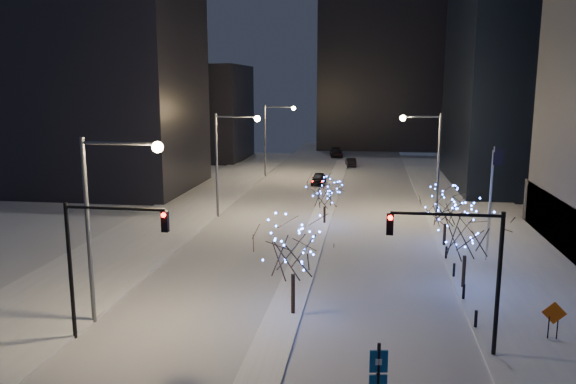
% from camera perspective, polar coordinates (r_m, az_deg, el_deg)
% --- Properties ---
extents(ground, '(160.00, 160.00, 0.00)m').
position_cam_1_polar(ground, '(28.01, -1.84, -15.90)').
color(ground, silver).
rests_on(ground, ground).
extents(road, '(20.00, 130.00, 0.02)m').
position_cam_1_polar(road, '(61.10, 3.97, -1.14)').
color(road, silver).
rests_on(road, ground).
extents(median, '(2.00, 80.00, 0.15)m').
position_cam_1_polar(median, '(56.22, 3.57, -2.12)').
color(median, white).
rests_on(median, ground).
extents(east_sidewalk, '(10.00, 90.00, 0.15)m').
position_cam_1_polar(east_sidewalk, '(47.52, 20.91, -5.22)').
color(east_sidewalk, white).
rests_on(east_sidewalk, ground).
extents(west_sidewalk, '(8.00, 90.00, 0.15)m').
position_cam_1_polar(west_sidewalk, '(49.90, -13.72, -4.06)').
color(west_sidewalk, white).
rests_on(west_sidewalk, ground).
extents(filler_west_near, '(22.00, 18.00, 24.00)m').
position_cam_1_polar(filler_west_near, '(72.35, -18.60, 9.74)').
color(filler_west_near, black).
rests_on(filler_west_near, ground).
extents(filler_west_far, '(18.00, 16.00, 16.00)m').
position_cam_1_polar(filler_west_far, '(99.53, -9.58, 7.96)').
color(filler_west_far, black).
rests_on(filler_west_far, ground).
extents(horizon_block, '(24.00, 14.00, 42.00)m').
position_cam_1_polar(horizon_block, '(116.95, 9.39, 14.73)').
color(horizon_block, black).
rests_on(horizon_block, ground).
extents(street_lamp_w_near, '(4.40, 0.56, 10.00)m').
position_cam_1_polar(street_lamp_w_near, '(30.44, -18.03, -1.27)').
color(street_lamp_w_near, '#595E66').
rests_on(street_lamp_w_near, ground).
extents(street_lamp_w_mid, '(4.40, 0.56, 10.00)m').
position_cam_1_polar(street_lamp_w_mid, '(53.69, -6.19, 4.19)').
color(street_lamp_w_mid, '#595E66').
rests_on(street_lamp_w_mid, ground).
extents(street_lamp_w_far, '(4.40, 0.56, 10.00)m').
position_cam_1_polar(street_lamp_w_far, '(78.04, -1.58, 6.27)').
color(street_lamp_w_far, '#595E66').
rests_on(street_lamp_w_far, ground).
extents(street_lamp_east, '(3.90, 0.56, 10.00)m').
position_cam_1_polar(street_lamp_east, '(55.26, 14.15, 4.06)').
color(street_lamp_east, '#595E66').
rests_on(street_lamp_east, ground).
extents(traffic_signal_west, '(5.26, 0.43, 7.00)m').
position_cam_1_polar(traffic_signal_west, '(28.89, -18.69, -5.49)').
color(traffic_signal_west, black).
rests_on(traffic_signal_west, ground).
extents(traffic_signal_east, '(5.26, 0.43, 7.00)m').
position_cam_1_polar(traffic_signal_east, '(27.15, 17.53, -6.45)').
color(traffic_signal_east, black).
rests_on(traffic_signal_east, ground).
extents(flagpoles, '(1.35, 2.60, 8.00)m').
position_cam_1_polar(flagpoles, '(43.51, 19.99, -0.19)').
color(flagpoles, silver).
rests_on(flagpoles, east_sidewalk).
extents(bollards, '(0.16, 12.16, 0.90)m').
position_cam_1_polar(bollards, '(37.08, 16.94, -8.56)').
color(bollards, black).
rests_on(bollards, east_sidewalk).
extents(car_near, '(1.78, 4.36, 1.48)m').
position_cam_1_polar(car_near, '(72.83, 3.13, 1.38)').
color(car_near, black).
rests_on(car_near, ground).
extents(car_mid, '(1.99, 4.25, 1.35)m').
position_cam_1_polar(car_mid, '(89.64, 6.39, 3.05)').
color(car_mid, black).
rests_on(car_mid, ground).
extents(car_far, '(2.77, 5.56, 1.55)m').
position_cam_1_polar(car_far, '(101.34, 4.93, 4.01)').
color(car_far, black).
rests_on(car_far, ground).
extents(holiday_tree_median_near, '(4.60, 4.60, 5.70)m').
position_cam_1_polar(holiday_tree_median_near, '(30.58, 0.52, -5.58)').
color(holiday_tree_median_near, black).
rests_on(holiday_tree_median_near, median).
extents(holiday_tree_median_far, '(4.36, 4.36, 4.38)m').
position_cam_1_polar(holiday_tree_median_far, '(51.28, 3.75, -0.06)').
color(holiday_tree_median_far, black).
rests_on(holiday_tree_median_far, median).
extents(holiday_tree_plaza_near, '(5.08, 5.08, 5.53)m').
position_cam_1_polar(holiday_tree_plaza_near, '(36.32, 17.66, -3.79)').
color(holiday_tree_plaza_near, black).
rests_on(holiday_tree_plaza_near, east_sidewalk).
extents(holiday_tree_plaza_far, '(4.63, 4.63, 4.81)m').
position_cam_1_polar(holiday_tree_plaza_far, '(45.60, 15.75, -1.43)').
color(holiday_tree_plaza_far, black).
rests_on(holiday_tree_plaza_far, east_sidewalk).
extents(wayfinding_sign, '(0.65, 0.19, 3.65)m').
position_cam_1_polar(wayfinding_sign, '(21.30, 9.13, -18.37)').
color(wayfinding_sign, black).
rests_on(wayfinding_sign, ground).
extents(construction_sign, '(1.18, 0.14, 1.95)m').
position_cam_1_polar(construction_sign, '(31.33, 25.40, -11.35)').
color(construction_sign, black).
rests_on(construction_sign, east_sidewalk).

